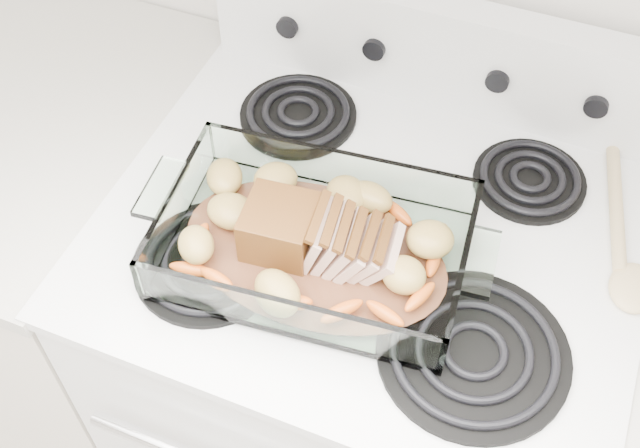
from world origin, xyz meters
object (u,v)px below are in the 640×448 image
at_px(pork_roast, 306,234).
at_px(counter_left, 66,268).
at_px(baking_dish, 315,247).
at_px(electric_range, 363,371).

bearing_deg(pork_roast, counter_left, -173.61).
bearing_deg(baking_dish, pork_roast, 174.31).
bearing_deg(pork_roast, baking_dish, 15.51).
bearing_deg(baking_dish, electric_range, 54.05).
bearing_deg(pork_roast, electric_range, 69.90).
relative_size(counter_left, baking_dish, 2.27).
xyz_separation_m(electric_range, counter_left, (-0.67, -0.00, -0.02)).
relative_size(electric_range, counter_left, 1.20).
relative_size(counter_left, pork_roast, 4.35).
bearing_deg(electric_range, counter_left, -179.90).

